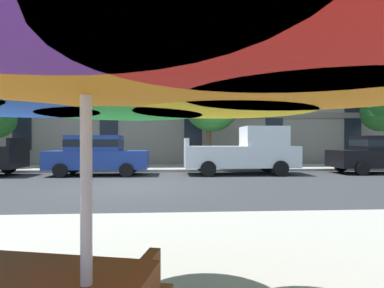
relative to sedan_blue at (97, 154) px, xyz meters
name	(u,v)px	position (x,y,z in m)	size (l,w,h in m)	color
ground_plane	(134,186)	(2.07, -3.70, -0.95)	(120.00, 120.00, 0.00)	#2D3033
sidewalk_far	(149,168)	(2.07, 3.10, -0.89)	(56.00, 3.60, 0.12)	#9E998E
apartment_building	(156,42)	(2.07, 11.29, 8.65)	(41.38, 12.08, 19.20)	gray
sedan_blue	(97,154)	(0.00, 0.00, 0.00)	(4.40, 1.98, 1.78)	navy
pickup_white	(245,152)	(6.70, 0.00, 0.08)	(5.10, 2.12, 2.20)	silver
sedan_black	(380,153)	(13.18, 0.00, 0.00)	(4.40, 1.98, 1.78)	black
street_tree_middle	(209,103)	(5.36, 2.98, 2.71)	(3.26, 3.44, 5.17)	brown
street_tree_right	(383,108)	(15.56, 3.15, 2.48)	(2.25, 2.67, 4.79)	brown
patio_umbrella	(86,47)	(2.89, -12.70, 1.02)	(3.78, 3.78, 2.29)	silver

